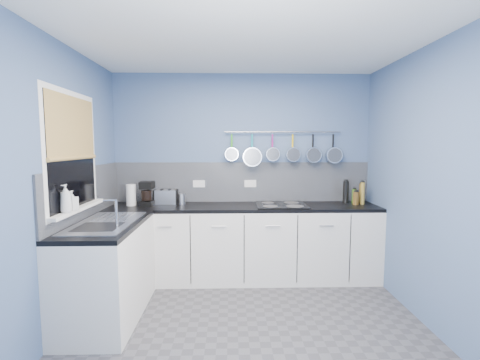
{
  "coord_description": "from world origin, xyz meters",
  "views": [
    {
      "loc": [
        -0.14,
        -2.82,
        1.61
      ],
      "look_at": [
        -0.05,
        0.75,
        1.25
      ],
      "focal_mm": 25.52,
      "sensor_mm": 36.0,
      "label": 1
    }
  ],
  "objects_px": {
    "soap_bottle_b": "(72,200)",
    "soap_bottle_a": "(66,199)",
    "hob": "(281,205)",
    "paper_towel": "(131,195)",
    "canister": "(182,199)",
    "coffee_maker": "(147,193)",
    "toaster": "(166,197)"
  },
  "relations": [
    {
      "from": "soap_bottle_b",
      "to": "soap_bottle_a",
      "type": "bearing_deg",
      "value": -90.0
    },
    {
      "from": "soap_bottle_a",
      "to": "hob",
      "type": "height_order",
      "value": "soap_bottle_a"
    },
    {
      "from": "paper_towel",
      "to": "hob",
      "type": "distance_m",
      "value": 1.79
    },
    {
      "from": "hob",
      "to": "paper_towel",
      "type": "bearing_deg",
      "value": 178.81
    },
    {
      "from": "soap_bottle_a",
      "to": "paper_towel",
      "type": "distance_m",
      "value": 1.2
    },
    {
      "from": "soap_bottle_b",
      "to": "paper_towel",
      "type": "distance_m",
      "value": 1.1
    },
    {
      "from": "canister",
      "to": "hob",
      "type": "distance_m",
      "value": 1.21
    },
    {
      "from": "paper_towel",
      "to": "canister",
      "type": "bearing_deg",
      "value": 8.63
    },
    {
      "from": "soap_bottle_a",
      "to": "coffee_maker",
      "type": "height_order",
      "value": "soap_bottle_a"
    },
    {
      "from": "coffee_maker",
      "to": "hob",
      "type": "height_order",
      "value": "coffee_maker"
    },
    {
      "from": "toaster",
      "to": "canister",
      "type": "distance_m",
      "value": 0.2
    },
    {
      "from": "soap_bottle_a",
      "to": "paper_towel",
      "type": "relative_size",
      "value": 0.94
    },
    {
      "from": "toaster",
      "to": "hob",
      "type": "height_order",
      "value": "toaster"
    },
    {
      "from": "coffee_maker",
      "to": "toaster",
      "type": "bearing_deg",
      "value": 34.92
    },
    {
      "from": "paper_towel",
      "to": "hob",
      "type": "height_order",
      "value": "paper_towel"
    },
    {
      "from": "soap_bottle_b",
      "to": "hob",
      "type": "bearing_deg",
      "value": 27.58
    },
    {
      "from": "soap_bottle_b",
      "to": "coffee_maker",
      "type": "height_order",
      "value": "soap_bottle_b"
    },
    {
      "from": "paper_towel",
      "to": "canister",
      "type": "relative_size",
      "value": 1.97
    },
    {
      "from": "paper_towel",
      "to": "canister",
      "type": "height_order",
      "value": "paper_towel"
    },
    {
      "from": "toaster",
      "to": "canister",
      "type": "relative_size",
      "value": 2.07
    },
    {
      "from": "soap_bottle_b",
      "to": "coffee_maker",
      "type": "xyz_separation_m",
      "value": [
        0.38,
        1.08,
        -0.09
      ]
    },
    {
      "from": "soap_bottle_b",
      "to": "paper_towel",
      "type": "height_order",
      "value": "soap_bottle_b"
    },
    {
      "from": "hob",
      "to": "canister",
      "type": "bearing_deg",
      "value": 174.01
    },
    {
      "from": "paper_towel",
      "to": "canister",
      "type": "xyz_separation_m",
      "value": [
        0.59,
        0.09,
        -0.06
      ]
    },
    {
      "from": "hob",
      "to": "coffee_maker",
      "type": "bearing_deg",
      "value": 178.49
    },
    {
      "from": "soap_bottle_b",
      "to": "toaster",
      "type": "height_order",
      "value": "soap_bottle_b"
    },
    {
      "from": "soap_bottle_a",
      "to": "toaster",
      "type": "bearing_deg",
      "value": 65.65
    },
    {
      "from": "canister",
      "to": "soap_bottle_b",
      "type": "bearing_deg",
      "value": -123.98
    },
    {
      "from": "soap_bottle_a",
      "to": "hob",
      "type": "bearing_deg",
      "value": 29.94
    },
    {
      "from": "paper_towel",
      "to": "toaster",
      "type": "height_order",
      "value": "paper_towel"
    },
    {
      "from": "soap_bottle_a",
      "to": "canister",
      "type": "bearing_deg",
      "value": 58.3
    },
    {
      "from": "soap_bottle_a",
      "to": "coffee_maker",
      "type": "distance_m",
      "value": 1.25
    }
  ]
}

